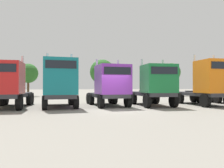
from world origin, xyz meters
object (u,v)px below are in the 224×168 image
(semi_truck_purple, at_px, (110,85))
(semi_truck_orange, at_px, (208,83))
(semi_truck_teal, at_px, (60,83))
(semi_truck_red, at_px, (7,85))
(semi_truck_green, at_px, (155,85))

(semi_truck_purple, distance_m, semi_truck_orange, 8.38)
(semi_truck_teal, xyz_separation_m, semi_truck_orange, (12.34, -0.29, 0.02))
(semi_truck_red, distance_m, semi_truck_green, 11.47)
(semi_truck_teal, height_order, semi_truck_purple, semi_truck_teal)
(semi_truck_orange, bearing_deg, semi_truck_purple, -96.81)
(semi_truck_teal, distance_m, semi_truck_green, 7.67)
(semi_truck_teal, relative_size, semi_truck_green, 1.01)
(semi_truck_teal, bearing_deg, semi_truck_green, 83.83)
(semi_truck_red, height_order, semi_truck_orange, semi_truck_orange)
(semi_truck_red, relative_size, semi_truck_green, 1.07)
(semi_truck_teal, bearing_deg, semi_truck_orange, 82.35)
(semi_truck_red, height_order, semi_truck_teal, semi_truck_teal)
(semi_truck_red, relative_size, semi_truck_purple, 1.08)
(semi_truck_red, bearing_deg, semi_truck_green, 87.90)
(semi_truck_red, xyz_separation_m, semi_truck_purple, (7.81, 0.45, -0.02))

